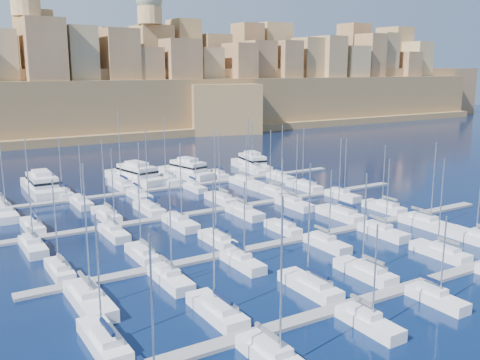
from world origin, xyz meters
TOP-DOWN VIEW (x-y plane):
  - ground at (0.00, 0.00)m, footprint 600.00×600.00m
  - pontoon_near at (0.00, -34.00)m, footprint 84.00×2.00m
  - pontoon_mid_near at (0.00, -12.00)m, footprint 84.00×2.00m
  - pontoon_mid_far at (0.00, 10.00)m, footprint 84.00×2.00m
  - pontoon_far at (0.00, 32.00)m, footprint 84.00×2.00m
  - sailboat_0 at (-36.30, -28.41)m, footprint 2.82×9.41m
  - sailboat_1 at (-23.81, -28.38)m, footprint 2.84×9.48m
  - sailboat_2 at (-10.91, -28.38)m, footprint 2.84×9.47m
  - sailboat_3 at (-1.94, -28.50)m, footprint 2.77×9.23m
  - sailboat_4 at (12.63, -28.63)m, footprint 2.69×8.97m
  - sailboat_5 at (22.70, -27.85)m, footprint 3.17×10.56m
  - sailboat_7 at (-24.03, -39.76)m, footprint 2.92×9.75m
  - sailboat_8 at (-11.67, -38.90)m, footprint 2.40×8.01m
  - sailboat_9 at (-0.79, -38.65)m, footprint 2.25×7.50m
  - sailboat_12 at (-35.51, -7.15)m, footprint 2.37×7.90m
  - sailboat_13 at (-24.03, -7.04)m, footprint 2.44×8.12m
  - sailboat_14 at (-11.81, -6.96)m, footprint 2.49×8.30m
  - sailboat_15 at (0.41, -7.23)m, footprint 2.32×7.74m
  - sailboat_16 at (14.07, -5.99)m, footprint 3.08×10.28m
  - sailboat_17 at (24.39, -6.61)m, footprint 2.70×9.01m
  - sailboat_18 at (-34.88, -18.42)m, footprint 3.33×11.11m
  - sailboat_19 at (-24.40, -17.35)m, footprint 2.68×8.93m
  - sailboat_20 at (-13.58, -17.06)m, footprint 2.50×8.34m
  - sailboat_21 at (1.29, -17.09)m, footprint 2.52×8.40m
  - sailboat_22 at (12.77, -17.41)m, footprint 2.71×9.04m
  - sailboat_23 at (22.64, -17.99)m, footprint 3.07×10.23m
  - sailboat_24 at (-34.64, 15.31)m, footprint 2.65×8.85m
  - sailboat_25 at (-22.01, 15.64)m, footprint 2.85×9.51m
  - sailboat_26 at (-13.83, 15.65)m, footprint 2.86×9.53m
  - sailboat_27 at (1.40, 15.42)m, footprint 2.72×9.07m
  - sailboat_28 at (13.95, 15.57)m, footprint 2.81×9.37m
  - sailboat_29 at (22.92, 15.80)m, footprint 2.95×9.84m
  - sailboat_30 at (-36.61, 4.58)m, footprint 2.72×9.06m
  - sailboat_31 at (-24.23, 4.78)m, footprint 2.60×8.67m
  - sailboat_32 at (-12.79, 4.36)m, footprint 2.86×9.52m
  - sailboat_33 at (0.08, 4.35)m, footprint 2.86×9.54m
  - sailboat_34 at (11.52, 4.46)m, footprint 2.79×9.31m
  - sailboat_35 at (24.26, 4.83)m, footprint 2.57×8.57m
  - sailboat_37 at (-24.46, 37.22)m, footprint 2.60×8.66m
  - sailboat_38 at (-11.23, 38.18)m, footprint 3.18×10.61m
  - sailboat_39 at (-0.37, 38.06)m, footprint 3.11×10.37m
  - sailboat_40 at (12.47, 37.30)m, footprint 2.65×8.82m
  - sailboat_41 at (23.32, 37.36)m, footprint 2.68×8.94m
  - sailboat_42 at (-37.29, 25.90)m, footprint 3.14×10.46m
  - sailboat_43 at (-23.39, 26.86)m, footprint 2.55×8.50m
  - sailboat_44 at (-11.52, 26.78)m, footprint 2.60×8.67m
  - sailboat_45 at (1.59, 27.36)m, footprint 2.24×7.47m
  - sailboat_46 at (14.01, 25.76)m, footprint 3.22×10.74m
  - sailboat_47 at (24.31, 26.81)m, footprint 2.58×8.60m
  - motor_yacht_a at (-27.55, 42.71)m, footprint 5.99×19.25m
  - motor_yacht_b at (-6.22, 42.65)m, footprint 9.16×19.76m
  - motor_yacht_c at (6.51, 41.49)m, footprint 8.52×17.31m
  - motor_yacht_d at (25.40, 41.39)m, footprint 7.37×16.97m
  - fortified_city at (-0.19, 155.26)m, footprint 460.00×108.95m

SIDE VIEW (x-z plane):
  - ground at x=0.00m, z-range 0.00..0.00m
  - pontoon_near at x=0.00m, z-range 0.00..0.40m
  - pontoon_mid_near at x=0.00m, z-range 0.00..0.40m
  - pontoon_mid_far at x=0.00m, z-range 0.00..0.40m
  - pontoon_far at x=0.00m, z-range 0.00..0.40m
  - sailboat_45 at x=1.59m, z-range -4.37..5.76m
  - sailboat_9 at x=-0.79m, z-range -4.74..6.15m
  - sailboat_8 at x=-11.67m, z-range -5.14..6.56m
  - sailboat_15 at x=0.41m, z-range -5.53..6.97m
  - sailboat_20 at x=-13.58m, z-range -5.41..6.85m
  - sailboat_21 at x=1.29m, z-range -5.43..6.88m
  - sailboat_13 at x=-24.03m, z-range -5.53..6.98m
  - sailboat_44 at x=-11.52m, z-range -5.32..6.76m
  - sailboat_40 at x=12.47m, z-range -5.36..6.81m
  - sailboat_43 at x=-23.39m, z-range -5.59..7.04m
  - sailboat_12 at x=-35.51m, z-range -5.77..7.22m
  - sailboat_35 at x=24.26m, z-range -5.68..7.14m
  - sailboat_37 at x=-24.46m, z-range -5.84..7.31m
  - sailboat_17 at x=24.39m, z-range -5.67..7.14m
  - sailboat_22 at x=12.77m, z-range -5.75..7.21m
  - sailboat_41 at x=23.32m, z-range -5.90..7.37m
  - sailboat_47 at x=24.31m, z-range -6.10..7.58m
  - sailboat_19 at x=-24.40m, z-range -6.01..7.48m
  - sailboat_14 at x=-11.81m, z-range -6.38..7.86m
  - sailboat_0 at x=-36.30m, z-range -6.05..7.54m
  - sailboat_3 at x=-1.94m, z-range -6.21..7.70m
  - sailboat_28 at x=13.95m, z-range -6.29..7.78m
  - sailboat_4 at x=12.63m, z-range -6.49..7.99m
  - sailboat_31 at x=-24.23m, z-range -6.60..8.10m
  - sailboat_29 at x=22.92m, z-range -6.16..7.66m
  - sailboat_27 at x=1.40m, z-range -6.66..8.16m
  - sailboat_25 at x=-22.01m, z-range -6.53..8.03m
  - sailboat_34 at x=11.52m, z-range -6.63..8.14m
  - sailboat_32 at x=-12.79m, z-range -6.62..8.13m
  - sailboat_33 at x=0.08m, z-range -6.69..8.20m
  - sailboat_1 at x=-23.81m, z-range -6.88..8.40m
  - sailboat_5 at x=22.70m, z-range -6.13..7.64m
  - sailboat_24 at x=-34.64m, z-range -7.06..8.57m
  - sailboat_30 at x=-36.61m, z-range -7.04..8.56m
  - sailboat_16 at x=14.07m, z-range -6.62..8.14m
  - sailboat_23 at x=22.64m, z-range -6.72..8.24m
  - sailboat_42 at x=-37.29m, z-range -6.63..8.16m
  - sailboat_2 at x=-10.91m, z-range -7.22..8.75m
  - sailboat_26 at x=-13.83m, z-range -7.41..8.95m
  - sailboat_39 at x=-0.37m, z-range -7.09..8.63m
  - sailboat_7 at x=-24.03m, z-range -7.42..8.96m
  - sailboat_46 at x=14.01m, z-range -7.14..8.68m
  - sailboat_18 at x=-34.88m, z-range -7.66..9.23m
  - sailboat_38 at x=-11.23m, z-range -8.08..9.65m
  - motor_yacht_d at x=25.40m, z-range -0.90..4.35m
  - motor_yacht_b at x=-6.22m, z-range -0.90..4.35m
  - motor_yacht_c at x=6.51m, z-range -0.90..4.35m
  - motor_yacht_a at x=-27.55m, z-range -0.90..4.35m
  - fortified_city at x=-0.19m, z-range -15.02..44.50m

